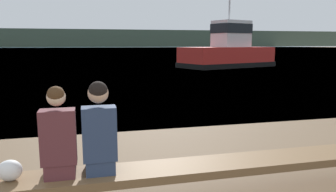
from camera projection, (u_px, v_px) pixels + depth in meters
name	position (u px, v px, depth m)	size (l,w,h in m)	color
water_surface	(86.00, 49.00, 122.01)	(240.00, 240.00, 0.00)	#5684A3
far_shoreline	(85.00, 38.00, 191.09)	(600.00, 12.00, 9.93)	#384233
bench_main	(91.00, 181.00, 3.67)	(8.68, 0.55, 0.48)	brown
person_left	(59.00, 138.00, 3.52)	(0.37, 0.42, 1.00)	#56282D
person_right	(99.00, 132.00, 3.61)	(0.37, 0.43, 1.04)	navy
shopping_bag	(10.00, 170.00, 3.46)	(0.25, 0.19, 0.23)	white
tugboat_red	(228.00, 52.00, 27.00)	(8.66, 5.91, 6.87)	red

